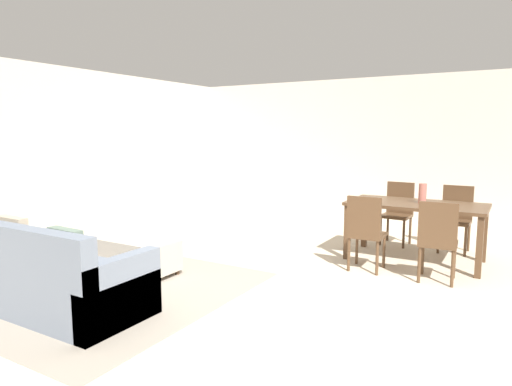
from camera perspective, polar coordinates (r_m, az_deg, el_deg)
ground_plane at (r=4.49m, az=3.30°, el=-14.03°), size 10.80×10.80×0.00m
wall_back at (r=8.93m, az=18.27°, el=5.30°), size 9.00×0.12×2.70m
wall_left at (r=7.67m, az=-26.19°, el=4.57°), size 0.12×11.00×2.70m
area_rug at (r=5.28m, az=-19.69°, el=-11.07°), size 3.00×2.80×0.01m
couch at (r=4.81m, az=-25.48°, el=-9.59°), size 2.14×0.86×0.86m
ottoman_table at (r=5.61m, az=-15.40°, el=-7.31°), size 1.14×0.50×0.41m
dining_table at (r=6.17m, az=19.57°, el=-2.04°), size 1.69×0.88×0.76m
dining_chair_near_left at (r=5.54m, az=13.68°, el=-4.43°), size 0.41×0.41×0.92m
dining_chair_near_right at (r=5.36m, az=22.00°, el=-5.18°), size 0.43×0.43×0.92m
dining_chair_far_left at (r=7.07m, az=17.51°, el=-1.97°), size 0.42×0.42×0.92m
dining_chair_far_right at (r=6.90m, az=23.96°, el=-2.51°), size 0.41×0.41×0.92m
vase_centerpiece at (r=6.13m, az=20.30°, el=-0.05°), size 0.10×0.10×0.26m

